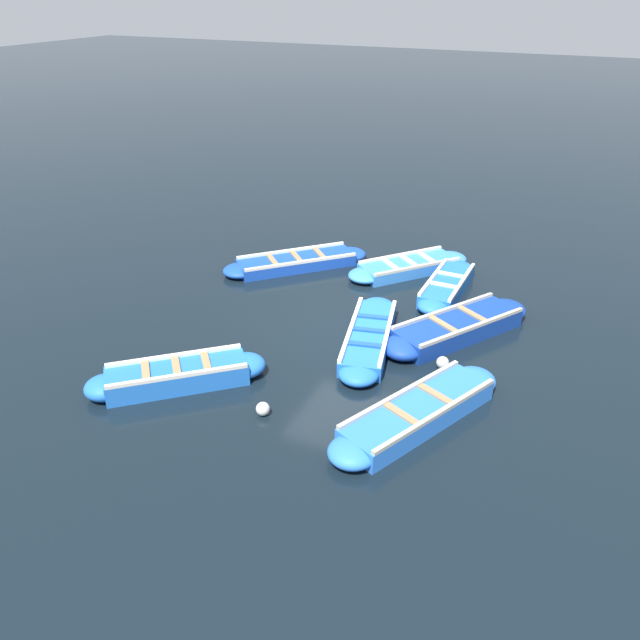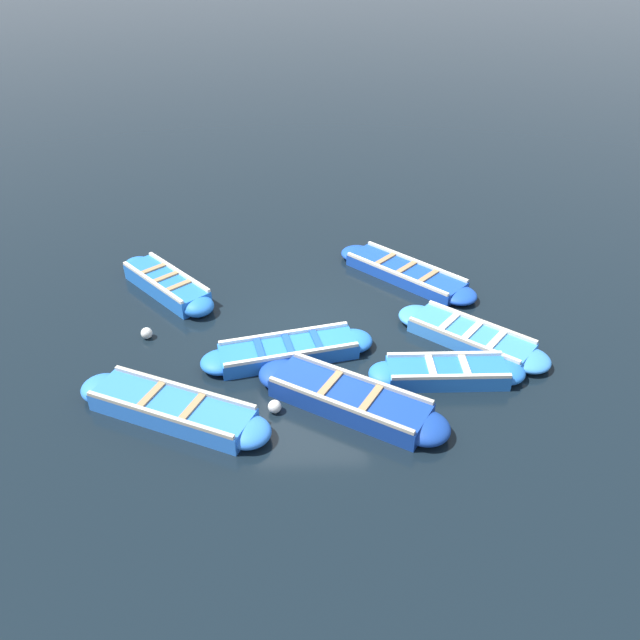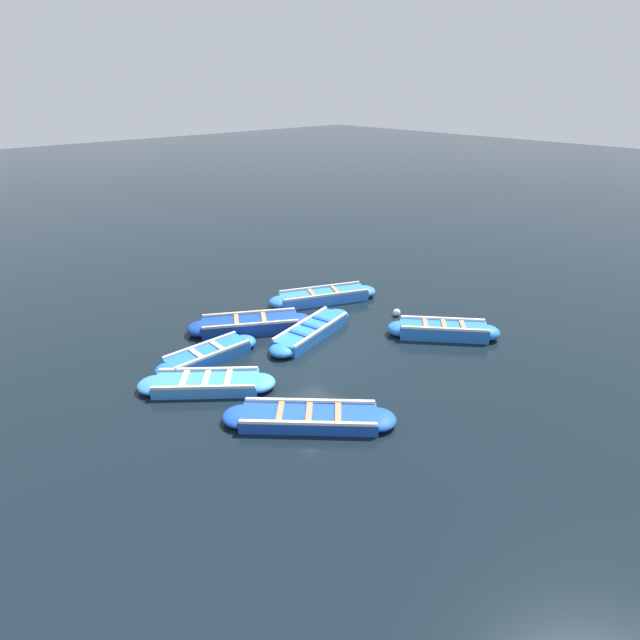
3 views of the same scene
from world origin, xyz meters
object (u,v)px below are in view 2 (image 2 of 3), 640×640
(boat_mid_row, at_px, (349,400))
(boat_tucked, at_px, (405,273))
(buoy_orange_near, at_px, (147,333))
(buoy_yellow_far, at_px, (275,407))
(boat_far_corner, at_px, (471,337))
(boat_broadside, at_px, (167,285))
(boat_stern_in, at_px, (288,351))
(boat_alongside, at_px, (172,409))
(boat_drifting, at_px, (447,373))

(boat_mid_row, xyz_separation_m, boat_tucked, (4.76, -1.77, -0.05))
(buoy_orange_near, height_order, buoy_yellow_far, buoy_yellow_far)
(boat_mid_row, distance_m, boat_far_corner, 3.37)
(boat_far_corner, bearing_deg, boat_broadside, 70.94)
(boat_far_corner, height_order, boat_tucked, boat_far_corner)
(boat_far_corner, relative_size, boat_broadside, 1.06)
(boat_stern_in, distance_m, buoy_yellow_far, 1.67)
(boat_mid_row, xyz_separation_m, buoy_yellow_far, (-0.06, 1.38, -0.07))
(boat_alongside, bearing_deg, buoy_orange_near, 20.72)
(boat_alongside, distance_m, buoy_orange_near, 2.71)
(boat_broadside, distance_m, boat_stern_in, 4.00)
(boat_stern_in, xyz_separation_m, buoy_orange_near, (0.82, 3.05, -0.04))
(boat_tucked, height_order, boat_stern_in, boat_stern_in)
(buoy_orange_near, bearing_deg, boat_mid_row, -119.91)
(boat_mid_row, bearing_deg, boat_stern_in, 35.48)
(boat_drifting, relative_size, buoy_orange_near, 12.44)
(boat_tucked, bearing_deg, boat_mid_row, 159.62)
(buoy_orange_near, bearing_deg, boat_drifting, -105.08)
(boat_far_corner, relative_size, boat_tucked, 0.93)
(boat_mid_row, height_order, boat_stern_in, boat_mid_row)
(boat_drifting, bearing_deg, buoy_yellow_far, 103.56)
(boat_far_corner, distance_m, boat_drifting, 1.44)
(boat_drifting, xyz_separation_m, boat_broadside, (3.56, 6.03, 0.04))
(boat_alongside, xyz_separation_m, boat_far_corner, (2.09, -5.97, -0.04))
(boat_alongside, distance_m, buoy_yellow_far, 1.85)
(boat_mid_row, distance_m, buoy_yellow_far, 1.38)
(boat_mid_row, bearing_deg, boat_broadside, 43.30)
(boat_drifting, distance_m, boat_stern_in, 3.21)
(boat_broadside, distance_m, boat_tucked, 5.85)
(buoy_yellow_far, bearing_deg, boat_stern_in, -8.55)
(boat_mid_row, xyz_separation_m, boat_alongside, (-0.12, 3.23, -0.01))
(boat_alongside, relative_size, boat_tucked, 1.14)
(boat_mid_row, bearing_deg, buoy_yellow_far, 92.48)
(boat_mid_row, height_order, boat_tucked, boat_mid_row)
(boat_stern_in, xyz_separation_m, buoy_yellow_far, (-1.65, 0.25, -0.04))
(boat_drifting, xyz_separation_m, boat_stern_in, (0.84, 3.10, -0.00))
(boat_broadside, bearing_deg, buoy_orange_near, 176.39)
(boat_stern_in, height_order, buoy_orange_near, boat_stern_in)
(boat_alongside, relative_size, boat_drifting, 1.26)
(boat_alongside, distance_m, boat_tucked, 6.99)
(boat_broadside, bearing_deg, boat_mid_row, -136.70)
(boat_drifting, xyz_separation_m, boat_tucked, (4.02, 0.20, -0.02))
(boat_broadside, xyz_separation_m, boat_stern_in, (-2.72, -2.93, -0.04))
(boat_tucked, distance_m, boat_stern_in, 4.30)
(boat_drifting, relative_size, boat_tucked, 0.91)
(boat_broadside, xyz_separation_m, boat_tucked, (0.45, -5.83, -0.06))
(buoy_orange_near, distance_m, buoy_yellow_far, 3.73)
(boat_tucked, bearing_deg, buoy_yellow_far, 146.86)
(buoy_yellow_far, bearing_deg, boat_alongside, 91.99)
(boat_far_corner, distance_m, boat_tucked, 2.96)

